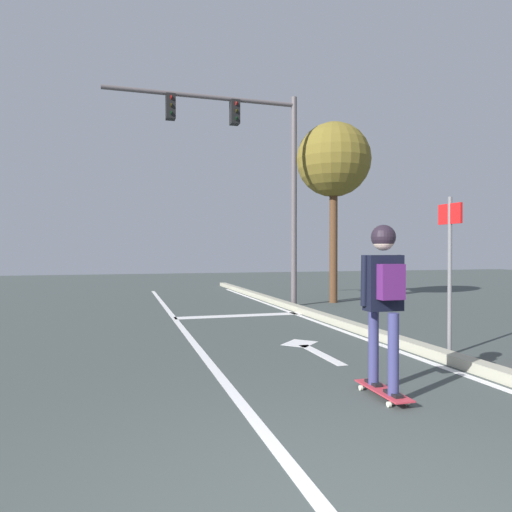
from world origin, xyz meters
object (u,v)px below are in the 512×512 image
object	(u,v)px
roadside_tree	(334,161)
skateboard	(383,391)
street_sign_post	(450,252)
skater	(384,284)
traffic_signal_mast	(248,152)

from	to	relation	value
roadside_tree	skateboard	bearing A→B (deg)	-112.68
street_sign_post	roadside_tree	distance (m)	7.44
street_sign_post	roadside_tree	bearing A→B (deg)	78.17
skateboard	roadside_tree	world-z (taller)	roadside_tree
skater	traffic_signal_mast	distance (m)	8.43
skater	traffic_signal_mast	bearing A→B (deg)	84.94
traffic_signal_mast	roadside_tree	size ratio (longest dim) A/B	1.09
skateboard	traffic_signal_mast	bearing A→B (deg)	84.93
skater	roadside_tree	distance (m)	9.45
traffic_signal_mast	street_sign_post	distance (m)	7.03
street_sign_post	skateboard	bearing A→B (deg)	-144.11
skater	traffic_signal_mast	size ratio (longest dim) A/B	0.29
skater	street_sign_post	world-z (taller)	street_sign_post
skateboard	skater	xyz separation A→B (m)	(-0.00, -0.02, 1.11)
skateboard	traffic_signal_mast	distance (m)	8.88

